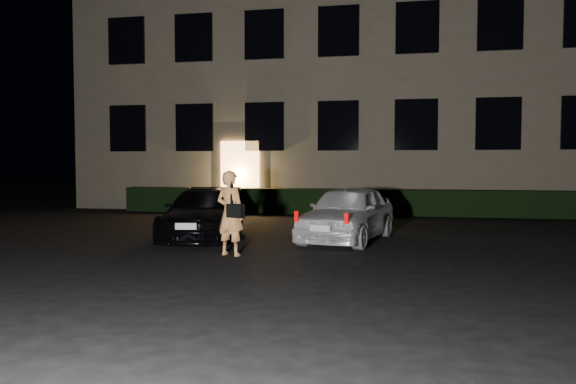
# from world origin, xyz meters

# --- Properties ---
(ground) EXTENTS (80.00, 80.00, 0.00)m
(ground) POSITION_xyz_m (0.00, 0.00, 0.00)
(ground) COLOR black
(ground) RESTS_ON ground
(building) EXTENTS (20.00, 8.11, 12.00)m
(building) POSITION_xyz_m (-0.00, 14.99, 6.00)
(building) COLOR #736952
(building) RESTS_ON ground
(hedge) EXTENTS (15.00, 0.70, 0.85)m
(hedge) POSITION_xyz_m (0.00, 10.50, 0.42)
(hedge) COLOR black
(hedge) RESTS_ON ground
(sedan) EXTENTS (2.26, 4.14, 1.14)m
(sedan) POSITION_xyz_m (-2.35, 3.95, 0.57)
(sedan) COLOR black
(sedan) RESTS_ON ground
(hatch) EXTENTS (2.19, 3.86, 1.24)m
(hatch) POSITION_xyz_m (0.97, 4.10, 0.62)
(hatch) COLOR white
(hatch) RESTS_ON ground
(man) EXTENTS (0.67, 0.56, 1.59)m
(man) POSITION_xyz_m (-1.00, 1.68, 0.80)
(man) COLOR #FFA65B
(man) RESTS_ON ground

